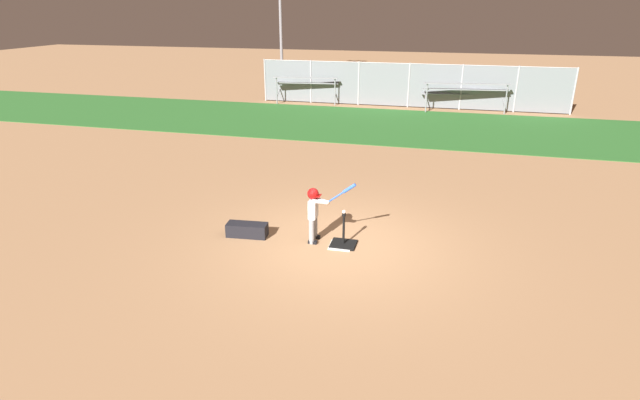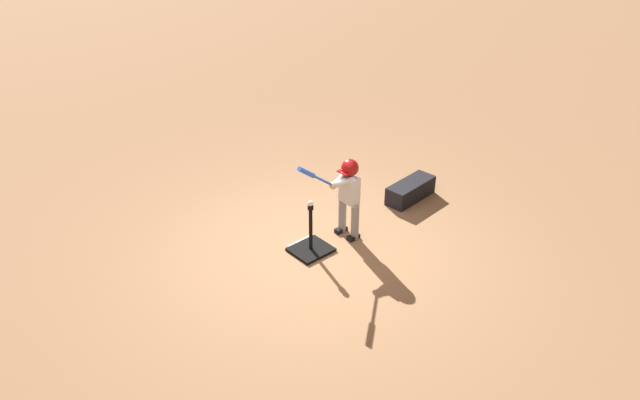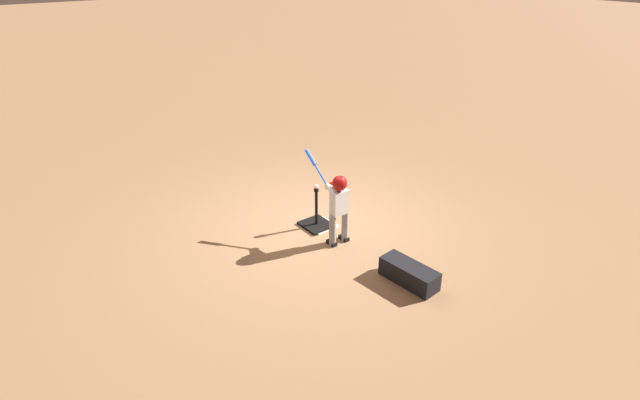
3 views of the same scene
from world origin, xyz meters
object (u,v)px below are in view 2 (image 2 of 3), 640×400
(baseball, at_px, (310,203))
(batter_child, at_px, (347,189))
(batting_tee, at_px, (311,246))
(equipment_bag, at_px, (410,190))

(baseball, bearing_deg, batter_child, 176.02)
(batting_tee, xyz_separation_m, equipment_bag, (-2.03, -0.08, 0.06))
(batter_child, xyz_separation_m, baseball, (0.60, -0.04, -0.01))
(batter_child, height_order, baseball, batter_child)
(batter_child, bearing_deg, batting_tee, -3.98)
(batting_tee, xyz_separation_m, batter_child, (-0.60, 0.04, 0.65))
(batting_tee, relative_size, equipment_bag, 0.82)
(baseball, bearing_deg, batting_tee, 180.00)
(batting_tee, xyz_separation_m, baseball, (0.00, 0.00, 0.65))
(batting_tee, relative_size, batter_child, 0.52)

